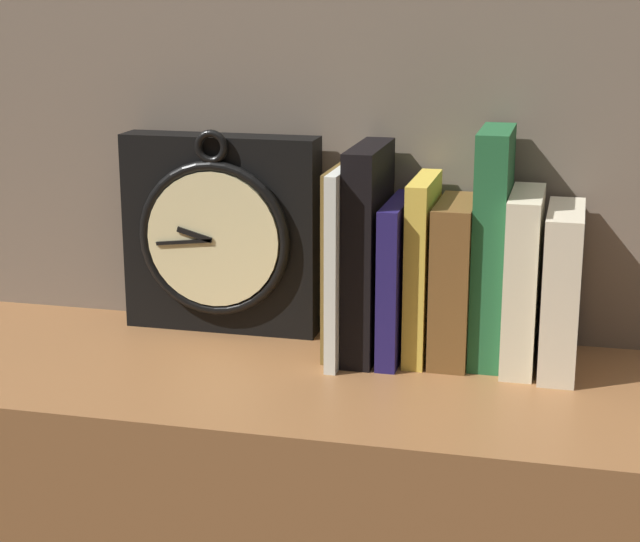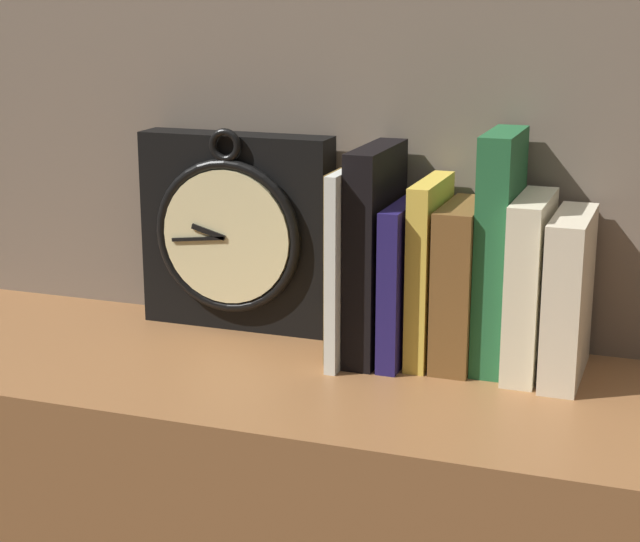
{
  "view_description": "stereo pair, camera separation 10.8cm",
  "coord_description": "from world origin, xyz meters",
  "px_view_note": "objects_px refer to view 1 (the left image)",
  "views": [
    {
      "loc": [
        0.25,
        -1.01,
        1.28
      ],
      "look_at": [
        0.0,
        0.0,
        1.0
      ],
      "focal_mm": 60.0,
      "sensor_mm": 36.0,
      "label": 1
    },
    {
      "loc": [
        0.35,
        -0.98,
        1.28
      ],
      "look_at": [
        0.0,
        0.0,
        1.0
      ],
      "focal_mm": 60.0,
      "sensor_mm": 36.0,
      "label": 2
    }
  ],
  "objects_px": {
    "book_slot1_white": "(346,261)",
    "book_slot7_cream": "(523,279)",
    "book_slot5_brown": "(455,280)",
    "book_slot8_cream": "(562,289)",
    "clock": "(220,234)",
    "book_slot3_navy": "(397,278)",
    "book_slot4_yellow": "(422,268)",
    "book_slot2_black": "(368,251)",
    "book_slot0_brown": "(336,259)",
    "book_slot6_green": "(492,246)"
  },
  "relations": [
    {
      "from": "book_slot1_white",
      "to": "book_slot7_cream",
      "type": "bearing_deg",
      "value": 3.55
    },
    {
      "from": "book_slot5_brown",
      "to": "book_slot8_cream",
      "type": "bearing_deg",
      "value": -3.79
    },
    {
      "from": "clock",
      "to": "book_slot7_cream",
      "type": "bearing_deg",
      "value": -5.71
    },
    {
      "from": "book_slot1_white",
      "to": "book_slot5_brown",
      "type": "relative_size",
      "value": 1.21
    },
    {
      "from": "clock",
      "to": "book_slot1_white",
      "type": "xyz_separation_m",
      "value": [
        0.16,
        -0.05,
        -0.01
      ]
    },
    {
      "from": "book_slot3_navy",
      "to": "book_slot4_yellow",
      "type": "bearing_deg",
      "value": 14.11
    },
    {
      "from": "book_slot1_white",
      "to": "book_slot2_black",
      "type": "distance_m",
      "value": 0.03
    },
    {
      "from": "book_slot0_brown",
      "to": "book_slot6_green",
      "type": "relative_size",
      "value": 0.82
    },
    {
      "from": "book_slot7_cream",
      "to": "book_slot8_cream",
      "type": "relative_size",
      "value": 1.08
    },
    {
      "from": "book_slot3_navy",
      "to": "book_slot5_brown",
      "type": "bearing_deg",
      "value": 6.24
    },
    {
      "from": "book_slot2_black",
      "to": "book_slot6_green",
      "type": "xyz_separation_m",
      "value": [
        0.13,
        0.01,
        0.01
      ]
    },
    {
      "from": "book_slot7_cream",
      "to": "book_slot6_green",
      "type": "bearing_deg",
      "value": 167.36
    },
    {
      "from": "book_slot3_navy",
      "to": "book_slot8_cream",
      "type": "distance_m",
      "value": 0.17
    },
    {
      "from": "book_slot1_white",
      "to": "book_slot8_cream",
      "type": "relative_size",
      "value": 1.22
    },
    {
      "from": "book_slot1_white",
      "to": "book_slot8_cream",
      "type": "xyz_separation_m",
      "value": [
        0.23,
        0.01,
        -0.02
      ]
    },
    {
      "from": "clock",
      "to": "book_slot0_brown",
      "type": "bearing_deg",
      "value": -12.67
    },
    {
      "from": "book_slot5_brown",
      "to": "book_slot7_cream",
      "type": "bearing_deg",
      "value": -2.9
    },
    {
      "from": "clock",
      "to": "book_slot8_cream",
      "type": "distance_m",
      "value": 0.39
    },
    {
      "from": "clock",
      "to": "book_slot2_black",
      "type": "xyz_separation_m",
      "value": [
        0.18,
        -0.04,
        -0.0
      ]
    },
    {
      "from": "book_slot4_yellow",
      "to": "book_slot1_white",
      "type": "bearing_deg",
      "value": -169.37
    },
    {
      "from": "clock",
      "to": "book_slot3_navy",
      "type": "xyz_separation_m",
      "value": [
        0.21,
        -0.04,
        -0.03
      ]
    },
    {
      "from": "book_slot1_white",
      "to": "book_slot7_cream",
      "type": "xyz_separation_m",
      "value": [
        0.19,
        0.01,
        -0.01
      ]
    },
    {
      "from": "book_slot1_white",
      "to": "book_slot6_green",
      "type": "distance_m",
      "value": 0.16
    },
    {
      "from": "book_slot2_black",
      "to": "book_slot7_cream",
      "type": "distance_m",
      "value": 0.17
    },
    {
      "from": "clock",
      "to": "book_slot3_navy",
      "type": "relative_size",
      "value": 1.39
    },
    {
      "from": "book_slot3_navy",
      "to": "book_slot8_cream",
      "type": "relative_size",
      "value": 1.0
    },
    {
      "from": "clock",
      "to": "book_slot5_brown",
      "type": "height_order",
      "value": "clock"
    },
    {
      "from": "clock",
      "to": "book_slot2_black",
      "type": "relative_size",
      "value": 1.04
    },
    {
      "from": "book_slot4_yellow",
      "to": "book_slot6_green",
      "type": "relative_size",
      "value": 0.79
    },
    {
      "from": "book_slot1_white",
      "to": "book_slot3_navy",
      "type": "xyz_separation_m",
      "value": [
        0.05,
        0.01,
        -0.02
      ]
    },
    {
      "from": "clock",
      "to": "book_slot3_navy",
      "type": "distance_m",
      "value": 0.22
    },
    {
      "from": "book_slot1_white",
      "to": "book_slot5_brown",
      "type": "height_order",
      "value": "book_slot1_white"
    },
    {
      "from": "book_slot1_white",
      "to": "book_slot6_green",
      "type": "height_order",
      "value": "book_slot6_green"
    },
    {
      "from": "book_slot1_white",
      "to": "book_slot4_yellow",
      "type": "xyz_separation_m",
      "value": [
        0.08,
        0.02,
        -0.01
      ]
    },
    {
      "from": "book_slot0_brown",
      "to": "book_slot1_white",
      "type": "height_order",
      "value": "book_slot1_white"
    },
    {
      "from": "book_slot1_white",
      "to": "book_slot2_black",
      "type": "relative_size",
      "value": 0.91
    },
    {
      "from": "book_slot3_navy",
      "to": "book_slot6_green",
      "type": "relative_size",
      "value": 0.69
    },
    {
      "from": "clock",
      "to": "book_slot6_green",
      "type": "height_order",
      "value": "book_slot6_green"
    },
    {
      "from": "book_slot0_brown",
      "to": "book_slot1_white",
      "type": "relative_size",
      "value": 0.98
    },
    {
      "from": "book_slot2_black",
      "to": "book_slot3_navy",
      "type": "bearing_deg",
      "value": 0.75
    },
    {
      "from": "book_slot0_brown",
      "to": "book_slot3_navy",
      "type": "distance_m",
      "value": 0.07
    },
    {
      "from": "book_slot4_yellow",
      "to": "book_slot7_cream",
      "type": "distance_m",
      "value": 0.11
    },
    {
      "from": "clock",
      "to": "book_slot2_black",
      "type": "distance_m",
      "value": 0.19
    },
    {
      "from": "book_slot0_brown",
      "to": "book_slot4_yellow",
      "type": "height_order",
      "value": "book_slot0_brown"
    },
    {
      "from": "book_slot7_cream",
      "to": "clock",
      "type": "bearing_deg",
      "value": 174.29
    },
    {
      "from": "book_slot1_white",
      "to": "book_slot0_brown",
      "type": "bearing_deg",
      "value": 134.01
    },
    {
      "from": "book_slot3_navy",
      "to": "book_slot8_cream",
      "type": "height_order",
      "value": "same"
    },
    {
      "from": "book_slot5_brown",
      "to": "book_slot6_green",
      "type": "distance_m",
      "value": 0.05
    },
    {
      "from": "book_slot7_cream",
      "to": "book_slot5_brown",
      "type": "bearing_deg",
      "value": 177.1
    },
    {
      "from": "book_slot2_black",
      "to": "book_slot5_brown",
      "type": "xyz_separation_m",
      "value": [
        0.09,
        0.01,
        -0.03
      ]
    }
  ]
}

